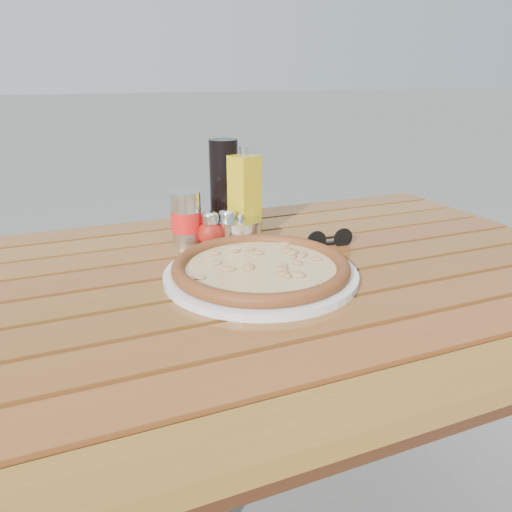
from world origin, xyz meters
name	(u,v)px	position (x,y,z in m)	size (l,w,h in m)	color
table	(260,310)	(0.00, 0.00, 0.67)	(1.40, 0.90, 0.75)	#3A1D0D
plate	(261,274)	(-0.01, -0.02, 0.76)	(0.36, 0.36, 0.01)	silver
pizza	(261,267)	(-0.01, -0.02, 0.77)	(0.39, 0.39, 0.03)	beige
pepper_shaker	(210,230)	(-0.04, 0.19, 0.79)	(0.07, 0.07, 0.08)	#AA1E13
oregano_shaker	(228,228)	(0.00, 0.19, 0.79)	(0.07, 0.07, 0.08)	#39451B
dark_bottle	(224,188)	(0.02, 0.27, 0.86)	(0.07, 0.07, 0.22)	black
soda_can	(186,219)	(-0.08, 0.22, 0.81)	(0.07, 0.07, 0.12)	silver
olive_oil_cruet	(245,197)	(0.05, 0.22, 0.85)	(0.07, 0.07, 0.21)	gold
parmesan_tin	(240,232)	(0.03, 0.17, 0.78)	(0.11, 0.11, 0.07)	silver
sunglasses	(329,240)	(0.20, 0.09, 0.77)	(0.11, 0.03, 0.04)	black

